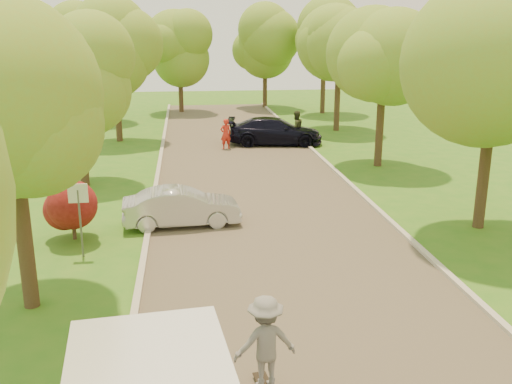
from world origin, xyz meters
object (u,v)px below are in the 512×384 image
person_olive (296,128)px  dark_sedan (275,131)px  person_striped (226,134)px  silver_sedan (182,207)px  skateboarder (265,342)px  street_sign (79,205)px

person_olive → dark_sedan: bearing=-29.6°
dark_sedan → person_olive: 1.21m
dark_sedan → person_striped: person_striped is taller
dark_sedan → person_striped: 3.03m
silver_sedan → skateboarder: bearing=-175.1°
skateboarder → person_striped: bearing=-100.2°
dark_sedan → skateboarder: size_ratio=3.03×
street_sign → person_olive: (9.29, 15.70, -0.61)m
street_sign → person_striped: bearing=70.6°
silver_sedan → person_striped: bearing=-14.9°
silver_sedan → skateboarder: size_ratio=2.21×
street_sign → silver_sedan: bearing=40.2°
skateboarder → dark_sedan: bearing=-107.2°
dark_sedan → skateboarder: 23.10m
person_striped → person_olive: person_olive is taller
skateboarder → person_olive: (4.96, 22.68, -0.04)m
silver_sedan → person_striped: (2.38, 12.45, 0.20)m
street_sign → person_striped: size_ratio=1.30×
silver_sedan → dark_sedan: (5.26, 13.40, 0.13)m
person_striped → street_sign: bearing=53.8°
street_sign → dark_sedan: street_sign is taller
dark_sedan → person_striped: bearing=116.1°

